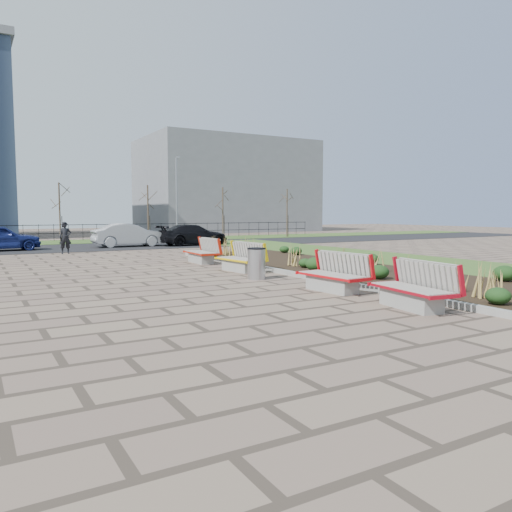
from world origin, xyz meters
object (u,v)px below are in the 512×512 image
litter_bin (257,264)px  car_black (193,235)px  bench_d (201,251)px  car_silver (129,235)px  bench_a (411,286)px  pedestrian (65,238)px  bench_c (239,257)px  lamp_east (177,199)px  bench_b (332,273)px

litter_bin → car_black: size_ratio=0.22×
bench_d → car_silver: size_ratio=0.49×
bench_a → pedestrian: bearing=110.0°
car_black → bench_c: bearing=161.8°
bench_a → car_black: (4.05, 21.74, 0.17)m
bench_a → car_silver: car_silver is taller
bench_d → litter_bin: (-0.51, -5.51, -0.02)m
car_silver → lamp_east: lamp_east is taller
litter_bin → lamp_east: size_ratio=0.16×
car_silver → bench_a: bearing=179.3°
bench_b → lamp_east: (5.00, 24.39, 2.54)m
bench_a → car_silver: 22.42m
bench_a → car_silver: bearing=97.6°
bench_b → car_silver: size_ratio=0.49×
bench_c → litter_bin: bearing=-109.0°
car_black → lamp_east: size_ratio=0.75×
bench_c → pedestrian: bearing=104.8°
bench_b → litter_bin: 3.12m
bench_d → car_black: bearing=70.4°
bench_a → litter_bin: size_ratio=2.18×
bench_a → car_black: size_ratio=0.47×
litter_bin → bench_d: bearing=84.7°
litter_bin → car_black: 16.59m
bench_c → bench_d: 3.38m
bench_c → car_black: size_ratio=0.47×
bench_a → bench_d: (0.00, 11.29, 0.00)m
litter_bin → car_black: car_black is taller
bench_a → car_silver: (0.13, 22.42, 0.22)m
bench_b → bench_d: size_ratio=1.00×
car_silver → lamp_east: size_ratio=0.71×
litter_bin → bench_a: bearing=-84.9°
bench_c → litter_bin: 2.19m
lamp_east → bench_c: bearing=-104.6°
bench_c → litter_bin: size_ratio=2.18×
car_silver → bench_b: bearing=179.3°
bench_a → bench_c: bearing=97.9°
bench_a → pedestrian: (-4.06, 18.94, 0.31)m
car_silver → car_black: car_silver is taller
litter_bin → car_black: bearing=74.0°
bench_c → car_black: 14.41m
bench_d → car_silver: 11.13m
pedestrian → car_black: pedestrian is taller
bench_c → car_black: car_black is taller
litter_bin → lamp_east: (5.51, 21.32, 2.56)m
bench_b → car_black: 19.46m
bench_c → bench_d: bearing=84.6°
bench_a → lamp_east: bearing=87.5°
bench_a → lamp_east: (5.00, 27.10, 2.54)m
bench_c → pedestrian: size_ratio=1.30×
bench_b → car_silver: bearing=85.6°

